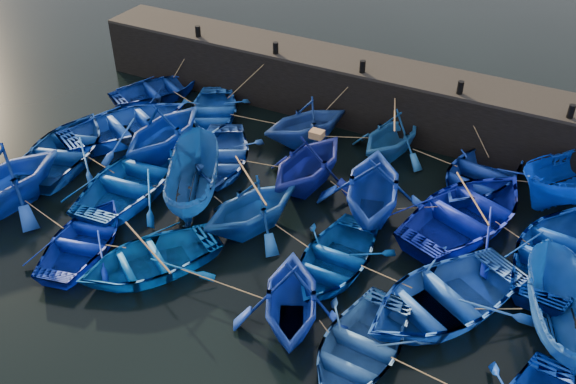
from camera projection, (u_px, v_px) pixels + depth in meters
The scene contains 35 objects.
ground at pixel (241, 261), 20.59m from camera, with size 120.00×120.00×0.00m, color black.
quay_wall at pixel (368, 94), 27.39m from camera, with size 26.00×2.50×2.50m, color black.
quay_top at pixel (370, 65), 26.63m from camera, with size 26.00×2.50×0.12m, color black.
bollard_0 at pixel (198, 31), 28.85m from camera, with size 0.24×0.24×0.50m, color black.
bollard_1 at pixel (276, 48), 27.33m from camera, with size 0.24×0.24×0.50m, color black.
bollard_2 at pixel (362, 67), 25.80m from camera, with size 0.24×0.24×0.50m, color black.
bollard_3 at pixel (460, 88), 24.28m from camera, with size 0.24×0.24×0.50m, color black.
bollard_4 at pixel (571, 111), 22.75m from camera, with size 0.24×0.24×0.50m, color black.
boat_0 at pixel (158, 89), 29.48m from camera, with size 3.13×4.37×0.91m, color navy.
boat_1 at pixel (213, 112), 27.75m from camera, with size 3.14×4.39×0.91m, color #134AB5.
boat_2 at pixel (306, 121), 25.95m from camera, with size 3.28×3.81×2.00m, color navy.
boat_3 at pixel (392, 134), 25.17m from camera, with size 3.18×3.69×1.94m, color #195491.
boat_4 at pixel (481, 173), 23.75m from camera, with size 3.58×5.01×1.04m, color navy.
boat_6 at pixel (127, 124), 26.62m from camera, with size 3.94×5.51×1.14m, color #1441BA.
boat_7 at pixel (164, 130), 25.10m from camera, with size 3.78×4.39×2.31m, color navy.
boat_8 at pixel (220, 156), 24.82m from camera, with size 3.28×4.58×0.95m, color #204CB4.
boat_9 at pixel (309, 162), 23.30m from camera, with size 3.65×4.23×2.23m, color navy.
boat_10 at pixel (374, 186), 21.89m from camera, with size 3.98×4.61×2.43m, color #0E3096.
boat_11 at pixel (469, 213), 21.67m from camera, with size 4.16×5.82×1.21m, color #071698.
boat_12 at pixel (559, 253), 20.06m from camera, with size 3.80×5.31×1.10m, color #04319E.
boat_13 at pixel (66, 148), 25.11m from camera, with size 3.81×5.32×1.10m, color navy.
boat_14 at pixel (133, 179), 23.37m from camera, with size 3.90×5.45×1.13m, color #043B93.
boat_15 at pixel (192, 181), 22.65m from camera, with size 1.79×4.74×1.84m, color navy.
boat_16 at pixel (251, 206), 21.30m from camera, with size 3.35×3.88×2.04m, color #104590.
boat_17 at pixel (334, 259), 20.00m from camera, with size 3.11×4.34×0.90m, color navy.
boat_18 at pixel (442, 298), 18.45m from camera, with size 3.92×5.47×1.14m, color blue.
boat_19 at pixel (558, 312), 17.60m from camera, with size 1.67×4.44×1.72m, color #134895.
boat_20 at pixel (2, 178), 22.26m from camera, with size 3.98×4.61×2.43m, color #0D3494.
boat_21 at pixel (85, 239), 20.79m from camera, with size 2.99×4.18×0.87m, color #051FA3.
boat_22 at pixel (149, 259), 19.97m from camera, with size 3.24×4.53×0.94m, color #034B9D.
boat_23 at pixel (291, 298), 17.84m from camera, with size 3.30×3.83×2.02m, color navy.
boat_24 at pixel (359, 347), 17.12m from camera, with size 3.14×4.39×0.91m, color #2B5DA9.
wooden_crate at pixel (317, 134), 22.46m from camera, with size 0.47×0.39×0.27m, color #976A42.
mooring_ropes at pixel (314, 165), 23.55m from camera, with size 18.20×11.71×2.10m.
loose_oars at pixel (323, 180), 21.56m from camera, with size 10.47×12.01×1.16m.
Camera 1 is at (8.57, -12.93, 13.81)m, focal length 40.00 mm.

